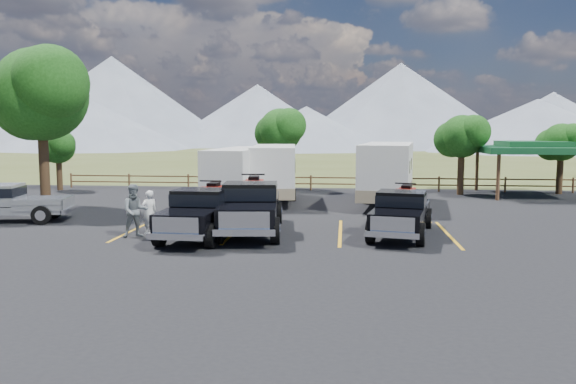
# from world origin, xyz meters

# --- Properties ---
(ground) EXTENTS (320.00, 320.00, 0.00)m
(ground) POSITION_xyz_m (0.00, 0.00, 0.00)
(ground) COLOR #475022
(ground) RESTS_ON ground
(asphalt_lot) EXTENTS (44.00, 34.00, 0.04)m
(asphalt_lot) POSITION_xyz_m (0.00, 3.00, 0.02)
(asphalt_lot) COLOR black
(asphalt_lot) RESTS_ON ground
(stall_lines) EXTENTS (12.12, 5.50, 0.01)m
(stall_lines) POSITION_xyz_m (0.00, 4.00, 0.04)
(stall_lines) COLOR gold
(stall_lines) RESTS_ON asphalt_lot
(tree_big_nw) EXTENTS (5.54, 5.18, 7.84)m
(tree_big_nw) POSITION_xyz_m (-12.55, 9.03, 5.60)
(tree_big_nw) COLOR #302112
(tree_big_nw) RESTS_ON ground
(tree_ne_a) EXTENTS (3.11, 2.92, 4.76)m
(tree_ne_a) POSITION_xyz_m (8.97, 17.01, 3.48)
(tree_ne_a) COLOR #302112
(tree_ne_a) RESTS_ON ground
(tree_ne_b) EXTENTS (2.77, 2.59, 4.27)m
(tree_ne_b) POSITION_xyz_m (14.98, 18.01, 3.13)
(tree_ne_b) COLOR #302112
(tree_ne_b) RESTS_ON ground
(tree_north) EXTENTS (3.46, 3.24, 5.25)m
(tree_north) POSITION_xyz_m (-2.03, 19.02, 3.83)
(tree_north) COLOR #302112
(tree_north) RESTS_ON ground
(tree_nw_small) EXTENTS (2.59, 2.43, 3.85)m
(tree_nw_small) POSITION_xyz_m (-16.02, 17.01, 2.78)
(tree_nw_small) COLOR #302112
(tree_nw_small) RESTS_ON ground
(rail_fence) EXTENTS (36.12, 0.12, 1.00)m
(rail_fence) POSITION_xyz_m (2.00, 18.50, 0.61)
(rail_fence) COLOR brown
(rail_fence) RESTS_ON ground
(pavilion) EXTENTS (6.20, 6.20, 3.22)m
(pavilion) POSITION_xyz_m (13.00, 17.00, 2.79)
(pavilion) COLOR brown
(pavilion) RESTS_ON ground
(mountain_range) EXTENTS (209.00, 71.00, 20.00)m
(mountain_range) POSITION_xyz_m (-7.63, 105.98, 7.87)
(mountain_range) COLOR slate
(mountain_range) RESTS_ON ground
(rig_left) EXTENTS (2.24, 5.91, 1.95)m
(rig_left) POSITION_xyz_m (-3.03, 2.82, 0.98)
(rig_left) COLOR black
(rig_left) RESTS_ON asphalt_lot
(rig_center) EXTENTS (2.73, 6.55, 2.13)m
(rig_center) POSITION_xyz_m (-1.38, 3.75, 1.07)
(rig_center) COLOR black
(rig_center) RESTS_ON asphalt_lot
(rig_right) EXTENTS (2.85, 5.76, 1.84)m
(rig_right) POSITION_xyz_m (4.26, 3.77, 0.93)
(rig_right) COLOR black
(rig_right) RESTS_ON asphalt_lot
(trailer_left) EXTENTS (2.76, 8.40, 2.91)m
(trailer_left) POSITION_xyz_m (-3.25, 11.47, 1.56)
(trailer_left) COLOR white
(trailer_left) RESTS_ON asphalt_lot
(trailer_center) EXTENTS (2.85, 8.68, 3.00)m
(trailer_center) POSITION_xyz_m (-1.62, 12.78, 1.61)
(trailer_center) COLOR white
(trailer_center) RESTS_ON asphalt_lot
(trailer_right) EXTENTS (3.38, 9.16, 3.17)m
(trailer_right) POSITION_xyz_m (4.31, 11.93, 1.70)
(trailer_right) COLOR white
(trailer_right) RESTS_ON asphalt_lot
(pickup_silver) EXTENTS (5.54, 2.65, 1.59)m
(pickup_silver) POSITION_xyz_m (-12.04, 5.06, 0.87)
(pickup_silver) COLOR #92949A
(pickup_silver) RESTS_ON asphalt_lot
(person_a) EXTENTS (0.71, 0.69, 1.64)m
(person_a) POSITION_xyz_m (-5.11, 3.05, 0.86)
(person_a) COLOR white
(person_a) RESTS_ON asphalt_lot
(person_b) EXTENTS (1.17, 1.08, 1.93)m
(person_b) POSITION_xyz_m (-5.39, 2.37, 1.00)
(person_b) COLOR slate
(person_b) RESTS_ON asphalt_lot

